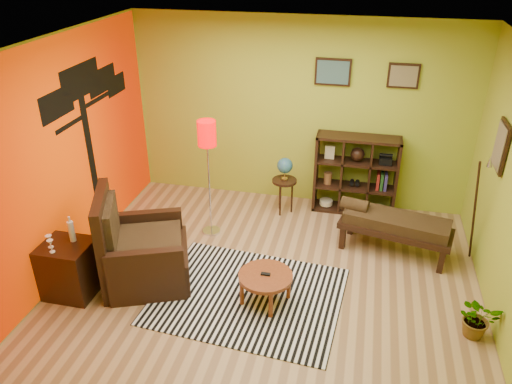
% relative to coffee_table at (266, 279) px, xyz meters
% --- Properties ---
extents(ground, '(5.00, 5.00, 0.00)m').
position_rel_coffee_table_xyz_m(ground, '(-0.04, 0.34, -0.32)').
color(ground, tan).
rests_on(ground, ground).
extents(room_shell, '(5.04, 4.54, 2.82)m').
position_rel_coffee_table_xyz_m(room_shell, '(-0.13, 0.35, 1.48)').
color(room_shell, '#98A92B').
rests_on(room_shell, ground).
extents(zebra_rug, '(2.26, 1.84, 0.01)m').
position_rel_coffee_table_xyz_m(zebra_rug, '(-0.22, 0.05, -0.32)').
color(zebra_rug, silver).
rests_on(zebra_rug, ground).
extents(coffee_table, '(0.61, 0.61, 0.40)m').
position_rel_coffee_table_xyz_m(coffee_table, '(0.00, 0.00, 0.00)').
color(coffee_table, brown).
rests_on(coffee_table, ground).
extents(armchair, '(1.26, 1.24, 1.19)m').
position_rel_coffee_table_xyz_m(armchair, '(-1.55, 0.08, 0.03)').
color(armchair, black).
rests_on(armchair, ground).
extents(side_cabinet, '(0.56, 0.51, 0.98)m').
position_rel_coffee_table_xyz_m(side_cabinet, '(-2.24, -0.33, 0.01)').
color(side_cabinet, black).
rests_on(side_cabinet, ground).
extents(floor_lamp, '(0.25, 0.25, 1.65)m').
position_rel_coffee_table_xyz_m(floor_lamp, '(-1.05, 1.30, 1.01)').
color(floor_lamp, silver).
rests_on(floor_lamp, ground).
extents(globe_table, '(0.36, 0.36, 0.89)m').
position_rel_coffee_table_xyz_m(globe_table, '(-0.15, 2.08, 0.35)').
color(globe_table, black).
rests_on(globe_table, ground).
extents(cube_shelf, '(1.20, 0.35, 1.20)m').
position_rel_coffee_table_xyz_m(cube_shelf, '(0.87, 2.37, 0.28)').
color(cube_shelf, black).
rests_on(cube_shelf, ground).
extents(bench, '(1.50, 0.81, 0.66)m').
position_rel_coffee_table_xyz_m(bench, '(1.40, 1.37, 0.10)').
color(bench, black).
rests_on(bench, ground).
extents(potted_plant, '(0.47, 0.51, 0.36)m').
position_rel_coffee_table_xyz_m(potted_plant, '(2.26, -0.04, -0.15)').
color(potted_plant, '#26661E').
rests_on(potted_plant, ground).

